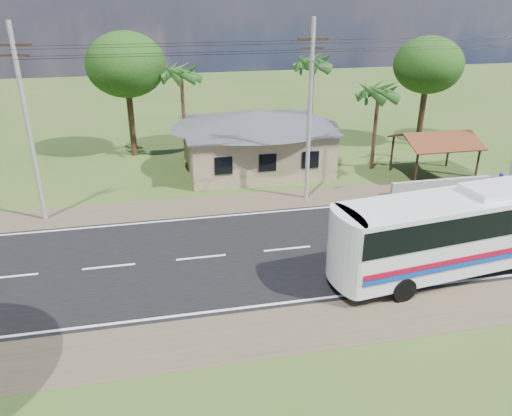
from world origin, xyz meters
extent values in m
plane|color=#344B1B|center=(0.00, 0.00, 0.00)|extent=(120.00, 120.00, 0.00)
cube|color=black|center=(0.00, 0.00, 0.01)|extent=(120.00, 10.00, 0.02)
cube|color=brown|center=(0.00, 6.50, 0.01)|extent=(120.00, 3.00, 0.01)
cube|color=brown|center=(0.00, -6.50, 0.01)|extent=(120.00, 3.00, 0.01)
cube|color=silver|center=(0.00, 4.70, 0.03)|extent=(120.00, 0.15, 0.01)
cube|color=silver|center=(0.00, -4.70, 0.03)|extent=(120.00, 0.15, 0.01)
cube|color=silver|center=(0.00, 0.00, 0.03)|extent=(120.00, 0.15, 0.01)
cube|color=tan|center=(1.00, 13.00, 1.60)|extent=(10.00, 8.00, 3.20)
cube|color=#4C4F54|center=(1.00, 13.00, 3.25)|extent=(10.60, 8.60, 0.10)
pyramid|color=#4C4F54|center=(1.00, 13.00, 4.40)|extent=(12.40, 10.00, 1.20)
cube|color=black|center=(-2.00, 8.98, 1.70)|extent=(1.20, 0.08, 1.20)
cube|color=black|center=(1.00, 8.98, 1.70)|extent=(1.20, 0.08, 1.20)
cube|color=black|center=(4.00, 8.98, 1.70)|extent=(1.20, 0.08, 1.20)
cylinder|color=#321E12|center=(10.70, 6.70, 1.30)|extent=(0.16, 0.16, 2.60)
cylinder|color=#321E12|center=(10.70, 10.30, 1.30)|extent=(0.16, 0.16, 2.60)
cylinder|color=#321E12|center=(15.30, 6.70, 1.30)|extent=(0.16, 0.16, 2.60)
cylinder|color=#321E12|center=(15.30, 10.30, 1.30)|extent=(0.16, 0.16, 2.60)
cube|color=brown|center=(13.00, 7.40, 2.90)|extent=(5.20, 2.28, 0.90)
cube|color=brown|center=(13.00, 9.60, 2.90)|extent=(5.20, 2.28, 0.90)
cube|color=#321E12|center=(13.00, 8.50, 3.25)|extent=(5.20, 0.12, 0.12)
cube|color=#9E9E99|center=(12.00, 5.60, 0.45)|extent=(7.00, 0.30, 0.90)
cylinder|color=#9E9E99|center=(-13.00, 6.50, 5.50)|extent=(0.26, 0.26, 11.00)
cube|color=#321E12|center=(-13.00, 6.50, 9.80)|extent=(1.80, 0.12, 0.12)
cube|color=#321E12|center=(-13.00, 6.50, 9.30)|extent=(1.40, 0.10, 0.10)
cylinder|color=#9E9E99|center=(3.00, 6.50, 5.50)|extent=(0.26, 0.26, 11.00)
cube|color=#321E12|center=(3.00, 6.50, 9.80)|extent=(1.80, 0.12, 0.12)
cube|color=#321E12|center=(3.00, 6.50, 9.30)|extent=(1.40, 0.10, 0.10)
cylinder|color=gray|center=(3.00, 5.50, 8.60)|extent=(0.08, 2.00, 0.08)
cube|color=gray|center=(3.00, 4.50, 8.60)|extent=(0.50, 0.18, 0.12)
cylinder|color=black|center=(-5.00, 6.50, 9.60)|extent=(16.00, 0.02, 0.02)
cylinder|color=black|center=(10.50, 6.50, 9.60)|extent=(15.00, 0.02, 0.02)
cylinder|color=#47301E|center=(9.50, 11.00, 3.00)|extent=(0.28, 0.28, 6.00)
cylinder|color=#47301E|center=(6.00, 15.50, 3.75)|extent=(0.28, 0.28, 7.50)
cylinder|color=#47301E|center=(-4.00, 16.00, 3.50)|extent=(0.28, 0.28, 7.00)
cylinder|color=#47301E|center=(-8.00, 18.00, 2.97)|extent=(0.50, 0.50, 5.95)
ellipsoid|color=#1A3D10|center=(-8.00, 18.00, 7.15)|extent=(6.00, 6.00, 4.92)
cylinder|color=#47301E|center=(16.00, 16.00, 2.80)|extent=(0.50, 0.50, 5.60)
ellipsoid|color=#1A3D10|center=(16.00, 16.00, 6.72)|extent=(5.60, 5.60, 4.59)
cube|color=white|center=(7.96, -3.66, 2.18)|extent=(13.65, 4.45, 3.35)
cube|color=black|center=(7.96, -3.66, 3.02)|extent=(13.71, 4.52, 1.23)
cube|color=black|center=(1.31, -4.49, 2.62)|extent=(0.45, 2.57, 2.01)
cube|color=maroon|center=(8.13, -5.06, 1.56)|extent=(13.08, 1.69, 0.25)
cube|color=#0D3B99|center=(8.13, -5.06, 1.28)|extent=(13.08, 1.69, 0.25)
cube|color=white|center=(9.06, -3.52, 4.02)|extent=(3.55, 2.19, 0.34)
cylinder|color=black|center=(3.69, -5.49, 0.56)|extent=(1.16, 0.53, 1.12)
cylinder|color=black|center=(3.36, -2.94, 0.56)|extent=(1.16, 0.53, 1.12)
cylinder|color=black|center=(11.12, -1.96, 0.56)|extent=(1.16, 0.53, 1.12)
imported|color=black|center=(13.70, 5.72, 0.48)|extent=(1.92, 1.01, 0.96)
imported|color=#1C299C|center=(15.26, 4.18, 0.82)|extent=(0.63, 0.44, 1.64)
camera|label=1|loc=(-6.26, -22.08, 12.45)|focal=35.00mm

